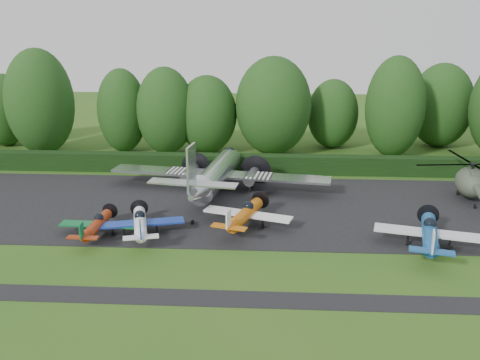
# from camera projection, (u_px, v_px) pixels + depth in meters

# --- Properties ---
(ground) EXTENTS (160.00, 160.00, 0.00)m
(ground) POSITION_uv_depth(u_px,v_px,m) (225.00, 256.00, 38.61)
(ground) COLOR #285818
(ground) RESTS_ON ground
(apron) EXTENTS (70.00, 18.00, 0.01)m
(apron) POSITION_uv_depth(u_px,v_px,m) (234.00, 208.00, 48.12)
(apron) COLOR black
(apron) RESTS_ON ground
(taxiway_verge) EXTENTS (70.00, 2.00, 0.00)m
(taxiway_verge) POSITION_uv_depth(u_px,v_px,m) (217.00, 299.00, 32.90)
(taxiway_verge) COLOR black
(taxiway_verge) RESTS_ON ground
(hedgerow) EXTENTS (90.00, 1.60, 2.00)m
(hedgerow) POSITION_uv_depth(u_px,v_px,m) (241.00, 172.00, 58.59)
(hedgerow) COLOR black
(hedgerow) RESTS_ON ground
(transport_plane) EXTENTS (21.78, 16.70, 6.98)m
(transport_plane) POSITION_uv_depth(u_px,v_px,m) (216.00, 175.00, 51.19)
(transport_plane) COLOR silver
(transport_plane) RESTS_ON ground
(light_plane_red) EXTENTS (6.17, 6.49, 2.37)m
(light_plane_red) POSITION_uv_depth(u_px,v_px,m) (97.00, 225.00, 41.69)
(light_plane_red) COLOR maroon
(light_plane_red) RESTS_ON ground
(light_plane_white) EXTENTS (6.90, 7.25, 2.65)m
(light_plane_white) POSITION_uv_depth(u_px,v_px,m) (140.00, 223.00, 41.69)
(light_plane_white) COLOR white
(light_plane_white) RESTS_ON ground
(light_plane_orange) EXTENTS (7.42, 7.80, 2.85)m
(light_plane_orange) POSITION_uv_depth(u_px,v_px,m) (245.00, 214.00, 43.31)
(light_plane_orange) COLOR #CA620B
(light_plane_orange) RESTS_ON ground
(light_plane_blue) EXTENTS (7.98, 8.39, 3.07)m
(light_plane_blue) POSITION_uv_depth(u_px,v_px,m) (430.00, 233.00, 39.36)
(light_plane_blue) COLOR #174E8B
(light_plane_blue) RESTS_ON ground
(helicopter) EXTENTS (10.69, 12.52, 3.44)m
(helicopter) POSITION_uv_depth(u_px,v_px,m) (471.00, 180.00, 49.85)
(helicopter) COLOR #3C4837
(helicopter) RESTS_ON ground
(tree_0) EXTENTS (6.18, 6.18, 9.38)m
(tree_0) POSITION_uv_depth(u_px,v_px,m) (4.00, 110.00, 69.02)
(tree_0) COLOR black
(tree_0) RESTS_ON ground
(tree_1) EXTENTS (9.16, 9.16, 11.90)m
(tree_1) POSITION_uv_depth(u_px,v_px,m) (273.00, 106.00, 64.43)
(tree_1) COLOR black
(tree_1) RESTS_ON ground
(tree_2) EXTENTS (7.28, 7.28, 9.58)m
(tree_2) POSITION_uv_depth(u_px,v_px,m) (207.00, 114.00, 65.52)
(tree_2) COLOR black
(tree_2) RESTS_ON ground
(tree_3) EXTENTS (6.99, 6.99, 12.07)m
(tree_3) POSITION_uv_depth(u_px,v_px,m) (395.00, 107.00, 63.31)
(tree_3) COLOR black
(tree_3) RESTS_ON ground
(tree_4) EXTENTS (7.04, 7.04, 10.65)m
(tree_4) POSITION_uv_depth(u_px,v_px,m) (165.00, 111.00, 64.82)
(tree_4) COLOR black
(tree_4) RESTS_ON ground
(tree_5) EXTENTS (6.44, 6.44, 8.81)m
(tree_5) POSITION_uv_depth(u_px,v_px,m) (333.00, 114.00, 68.03)
(tree_5) COLOR black
(tree_5) RESTS_ON ground
(tree_8) EXTENTS (8.01, 8.01, 10.74)m
(tree_8) POSITION_uv_depth(u_px,v_px,m) (441.00, 105.00, 68.35)
(tree_8) COLOR black
(tree_8) RESTS_ON ground
(tree_9) EXTENTS (8.14, 8.14, 12.84)m
(tree_9) POSITION_uv_depth(u_px,v_px,m) (40.00, 102.00, 64.37)
(tree_9) COLOR black
(tree_9) RESTS_ON ground
(tree_10) EXTENTS (6.05, 6.05, 10.35)m
(tree_10) POSITION_uv_depth(u_px,v_px,m) (122.00, 111.00, 65.85)
(tree_10) COLOR black
(tree_10) RESTS_ON ground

